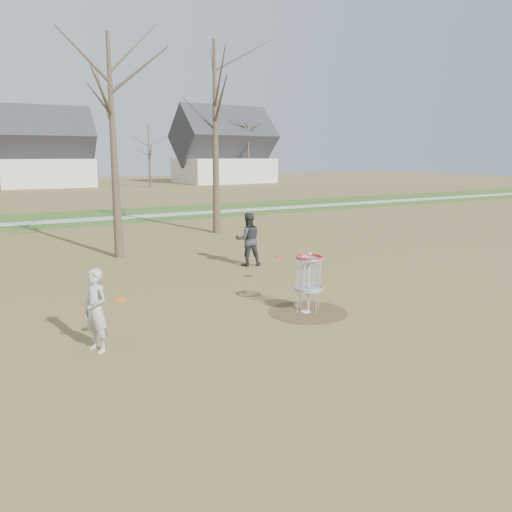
{
  "coord_description": "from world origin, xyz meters",
  "views": [
    {
      "loc": [
        -6.51,
        -8.82,
        3.49
      ],
      "look_at": [
        -0.5,
        1.5,
        1.1
      ],
      "focal_mm": 35.0,
      "sensor_mm": 36.0,
      "label": 1
    }
  ],
  "objects_px": {
    "disc_grounded": "(306,312)",
    "player_throwing": "(248,239)",
    "disc_golf_basket": "(309,273)",
    "player_standing": "(96,310)"
  },
  "relations": [
    {
      "from": "disc_grounded",
      "to": "player_throwing",
      "type": "bearing_deg",
      "value": 75.25
    },
    {
      "from": "player_throwing",
      "to": "disc_golf_basket",
      "type": "height_order",
      "value": "player_throwing"
    },
    {
      "from": "player_throwing",
      "to": "disc_golf_basket",
      "type": "distance_m",
      "value": 5.18
    },
    {
      "from": "player_throwing",
      "to": "disc_grounded",
      "type": "height_order",
      "value": "player_throwing"
    },
    {
      "from": "player_standing",
      "to": "disc_grounded",
      "type": "xyz_separation_m",
      "value": [
        4.62,
        -0.06,
        -0.75
      ]
    },
    {
      "from": "player_throwing",
      "to": "player_standing",
      "type": "bearing_deg",
      "value": 55.95
    },
    {
      "from": "disc_grounded",
      "to": "disc_golf_basket",
      "type": "distance_m",
      "value": 0.9
    },
    {
      "from": "disc_golf_basket",
      "to": "player_throwing",
      "type": "bearing_deg",
      "value": 75.92
    },
    {
      "from": "disc_grounded",
      "to": "disc_golf_basket",
      "type": "relative_size",
      "value": 0.16
    },
    {
      "from": "player_standing",
      "to": "player_throwing",
      "type": "distance_m",
      "value": 7.73
    }
  ]
}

